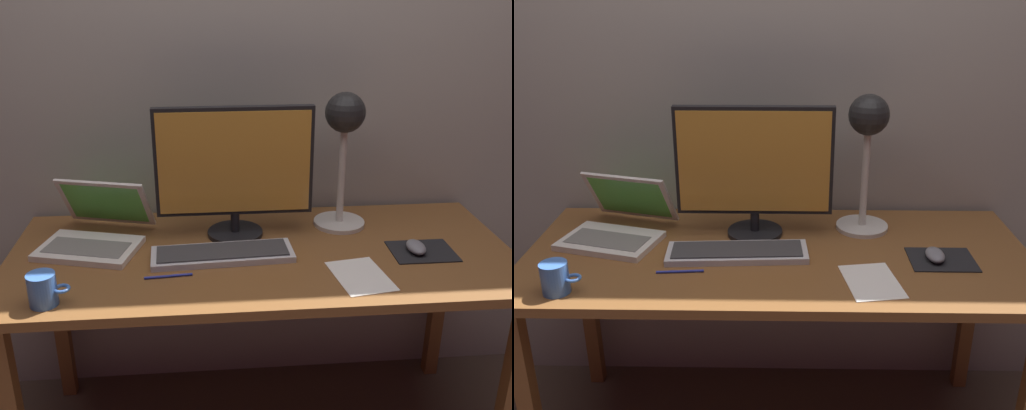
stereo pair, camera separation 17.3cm
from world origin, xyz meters
The scene contains 11 objects.
back_wall centered at (0.00, 0.40, 1.30)m, with size 4.80×0.06×2.60m, color #9E998E.
desk centered at (0.00, 0.00, 0.66)m, with size 1.60×0.70×0.74m.
monitor centered at (-0.08, 0.13, 0.98)m, with size 0.51×0.19×0.44m.
keyboard_main centered at (-0.13, -0.03, 0.75)m, with size 0.45×0.16×0.03m.
laptop centered at (-0.53, 0.12, 0.80)m, with size 0.37×0.38×0.20m.
desk_lamp centered at (0.29, 0.18, 1.07)m, with size 0.18×0.18×0.47m.
mousepad centered at (0.51, -0.05, 0.74)m, with size 0.20×0.16×0.00m, color black.
mouse centered at (0.48, -0.05, 0.76)m, with size 0.06×0.10×0.03m, color slate.
coffee_mug centered at (-0.61, -0.26, 0.79)m, with size 0.11×0.08×0.09m.
paper_sheet_by_keyboard centered at (0.27, -0.19, 0.74)m, with size 0.15×0.21×0.00m, color white.
pen centered at (-0.29, -0.15, 0.74)m, with size 0.01×0.01×0.14m, color #2633A5.
Camera 2 is at (0.01, -1.66, 1.57)m, focal length 40.75 mm.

